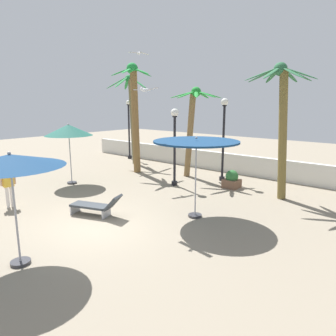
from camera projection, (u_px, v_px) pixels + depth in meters
The scene contains 17 objects.
ground_plane at pixel (97, 227), 10.02m from camera, with size 56.00×56.00×0.00m, color gray.
boundary_wall at pixel (244, 165), 17.28m from camera, with size 25.20×0.30×1.09m, color silver.
patio_umbrella_0 at pixel (69, 130), 14.92m from camera, with size 2.27×2.27×2.96m.
patio_umbrella_1 at pixel (196, 145), 10.43m from camera, with size 2.90×2.90×2.82m.
patio_umbrella_2 at pixel (10, 162), 7.21m from camera, with size 2.51×2.51×2.83m.
palm_tree_0 at pixel (282, 115), 12.47m from camera, with size 2.84×2.84×5.51m.
palm_tree_1 at pixel (131, 110), 19.95m from camera, with size 2.81×2.97×5.67m.
palm_tree_2 at pixel (192, 120), 16.24m from camera, with size 2.69×2.69×4.74m.
palm_tree_3 at pixel (135, 108), 17.38m from camera, with size 2.43×2.48×6.09m.
lamp_post_0 at pixel (224, 132), 15.55m from camera, with size 0.36×0.36×4.16m.
lamp_post_2 at pixel (175, 139), 14.68m from camera, with size 0.37×0.37×3.68m.
lamp_post_3 at pixel (129, 126), 21.91m from camera, with size 0.32×0.32×4.12m.
lounge_chair_0 at pixel (96, 205), 10.96m from camera, with size 1.96×1.18×0.84m.
guest_0 at pixel (8, 182), 11.75m from camera, with size 0.27×0.56×1.63m.
seagull_0 at pixel (145, 90), 9.97m from camera, with size 1.20×0.39×0.14m.
seagull_2 at pixel (139, 53), 15.36m from camera, with size 0.52×1.04×0.15m.
planter at pixel (232, 180), 14.62m from camera, with size 0.70×0.70×0.85m.
Camera 1 is at (7.88, -5.63, 3.93)m, focal length 33.22 mm.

